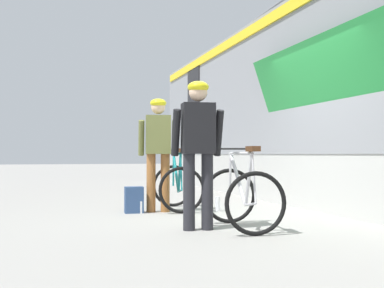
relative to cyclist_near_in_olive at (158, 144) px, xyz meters
name	(u,v)px	position (x,y,z in m)	size (l,w,h in m)	color
ground_plane	(247,218)	(1.05, -1.04, -1.05)	(80.00, 80.00, 0.00)	gray
cyclist_near_in_olive	(158,144)	(0.00, 0.00, 0.00)	(0.64, 0.37, 1.76)	#935B2D
cyclist_far_in_dark	(198,141)	(0.05, -1.93, 0.00)	(0.63, 0.34, 1.76)	#232328
bicycle_near_teal	(177,185)	(0.36, 0.19, -0.65)	(0.84, 1.15, 0.99)	black
bicycle_far_silver	(242,195)	(0.57, -2.01, -0.65)	(0.80, 1.12, 0.99)	black
backpack_on_platform	(134,200)	(-0.38, -0.03, -0.85)	(0.28, 0.18, 0.40)	navy
water_bottle_near_the_bikes	(218,204)	(0.92, -0.17, -0.94)	(0.07, 0.07, 0.23)	silver
water_bottle_by_the_backpack	(141,207)	(-0.29, -0.09, -0.96)	(0.08, 0.08, 0.18)	silver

